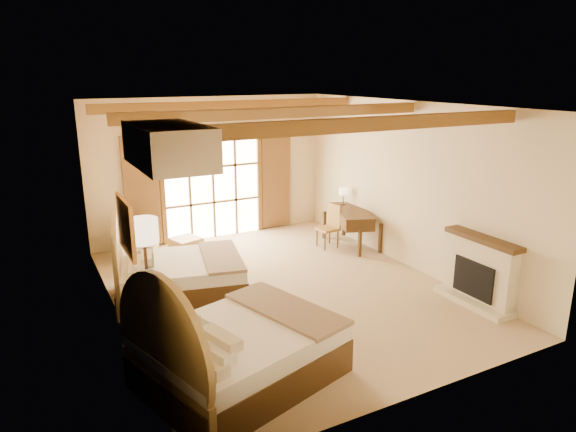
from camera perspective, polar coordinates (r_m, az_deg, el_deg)
floor at (r=9.17m, az=-0.62°, el=-8.15°), size 7.00×7.00×0.00m
wall_back at (r=11.80m, az=-8.50°, el=5.23°), size 5.50×0.00×5.50m
wall_left at (r=7.82m, az=-18.86°, el=-0.79°), size 0.00×7.00×7.00m
wall_right at (r=10.17m, az=13.28°, el=3.32°), size 0.00×7.00×7.00m
ceiling at (r=8.40m, az=-0.69°, el=12.24°), size 7.00×7.00×0.00m
ceiling_beams at (r=8.41m, az=-0.68°, el=11.42°), size 5.39×4.60×0.18m
french_doors at (r=11.81m, az=-8.34°, el=3.52°), size 3.95×0.08×2.60m
fireplace at (r=9.02m, az=20.44°, el=-6.09°), size 0.46×1.40×1.16m
painting at (r=7.08m, az=-17.57°, el=-1.11°), size 0.06×0.95×0.75m
canopy_valance at (r=5.69m, az=-13.14°, el=7.66°), size 0.70×1.40×0.45m
bed_near at (r=6.49m, az=-6.63°, el=-14.52°), size 2.73×2.28×1.50m
bed_far at (r=8.95m, az=-12.81°, el=-6.28°), size 2.41×1.99×1.37m
nightstand at (r=7.82m, az=-15.18°, el=-10.66°), size 0.63×0.63×0.62m
floor_lamp at (r=7.08m, az=-15.70°, el=-2.45°), size 0.39×0.39×1.85m
armchair at (r=11.05m, az=-16.56°, el=-2.51°), size 1.06×1.07×0.76m
ottoman at (r=10.91m, az=-11.25°, el=-3.39°), size 0.68×0.68×0.39m
desk at (r=11.37m, az=7.06°, el=-1.16°), size 1.11×1.63×0.81m
desk_chair at (r=11.26m, az=4.51°, el=-2.00°), size 0.45×0.45×0.94m
desk_lamp at (r=11.64m, az=6.18°, el=2.67°), size 0.19×0.19×0.39m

